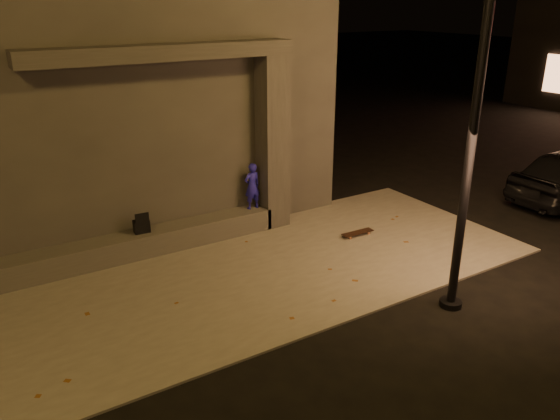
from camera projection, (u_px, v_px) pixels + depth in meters
ground at (305, 329)px, 8.23m from camera, size 120.00×120.00×0.00m
sidewalk at (242, 275)px, 9.80m from camera, size 11.00×4.40×0.04m
building at (102, 99)px, 11.93m from camera, size 9.00×5.10×5.22m
ledge at (129, 246)px, 10.36m from camera, size 6.00×0.55×0.45m
column at (272, 143)px, 11.36m from camera, size 0.55×0.55×3.60m
canopy at (164, 52)px, 9.62m from camera, size 5.00×0.70×0.28m
skateboarder at (252, 186)px, 11.43m from camera, size 0.38×0.26×0.99m
backpack at (141, 225)px, 10.37m from camera, size 0.30×0.21×0.41m
skateboard at (358, 233)px, 11.35m from camera, size 0.73×0.20×0.08m
street_lamp_0 at (483, 52)px, 7.42m from camera, size 0.36×0.36×7.00m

